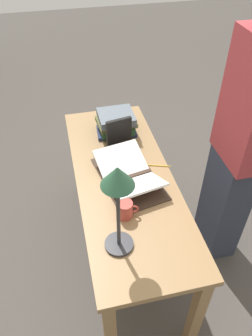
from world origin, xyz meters
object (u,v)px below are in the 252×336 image
book_standing_upright (119,133)px  pencil (156,166)px  open_book (128,175)px  book_stack_tall (116,123)px  reading_lamp (118,189)px  coffee_mug (125,210)px  person_reader (238,153)px

book_standing_upright → pencil: bearing=-154.3°
book_standing_upright → pencil: 0.32m
open_book → book_stack_tall: (0.46, -0.02, 0.05)m
reading_lamp → coffee_mug: size_ratio=4.48×
reading_lamp → coffee_mug: 0.38m
book_standing_upright → coffee_mug: 0.59m
coffee_mug → person_reader: person_reader is taller
reading_lamp → person_reader: (0.40, -0.81, -0.28)m
book_stack_tall → reading_lamp: 0.97m
open_book → book_standing_upright: book_standing_upright is taller
open_book → pencil: open_book is taller
book_stack_tall → book_standing_upright: size_ratio=1.32×
pencil → person_reader: person_reader is taller
pencil → reading_lamp: bearing=146.2°
book_standing_upright → coffee_mug: size_ratio=1.84×
open_book → coffee_mug: bearing=152.3°
pencil → open_book: bearing=110.7°
open_book → book_stack_tall: book_stack_tall is taller
open_book → book_standing_upright: 0.32m
book_standing_upright → coffee_mug: (-0.58, 0.09, -0.06)m
person_reader → pencil: bearing=-103.4°
book_stack_tall → person_reader: size_ratio=0.16×
book_stack_tall → coffee_mug: size_ratio=2.43×
book_stack_tall → person_reader: 0.81m
reading_lamp → person_reader: size_ratio=0.29×
book_stack_tall → pencil: book_stack_tall is taller
open_book → person_reader: size_ratio=0.31×
reading_lamp → person_reader: 0.94m
book_standing_upright → reading_lamp: size_ratio=0.41×
pencil → person_reader: size_ratio=0.10×
book_stack_tall → book_standing_upright: (-0.15, 0.01, 0.02)m
book_stack_tall → pencil: (-0.39, -0.17, -0.08)m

